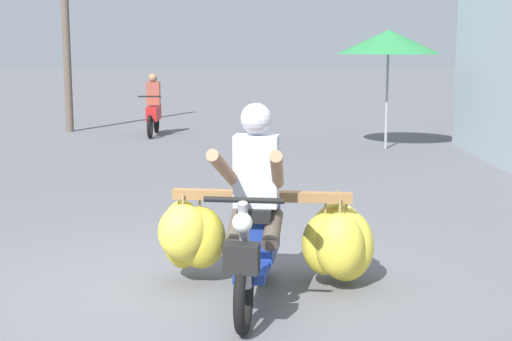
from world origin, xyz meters
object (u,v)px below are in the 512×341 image
motorbike_main_loaded (274,234)px  utility_pole (65,14)px  motorbike_distant_ahead_left (153,110)px  market_umbrella_near_shop (389,42)px

motorbike_main_loaded → utility_pole: bearing=112.3°
utility_pole → motorbike_main_loaded: bearing=-67.7°
motorbike_distant_ahead_left → motorbike_main_loaded: bearing=-76.5°
motorbike_distant_ahead_left → market_umbrella_near_shop: (4.93, -2.18, 1.52)m
motorbike_main_loaded → motorbike_distant_ahead_left: size_ratio=1.18×
market_umbrella_near_shop → utility_pole: (-7.03, 2.89, 0.65)m
market_umbrella_near_shop → utility_pole: size_ratio=0.42×
motorbike_distant_ahead_left → utility_pole: 3.11m
motorbike_distant_ahead_left → market_umbrella_near_shop: size_ratio=0.70×
motorbike_main_loaded → utility_pole: (-4.70, 11.47, 2.26)m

